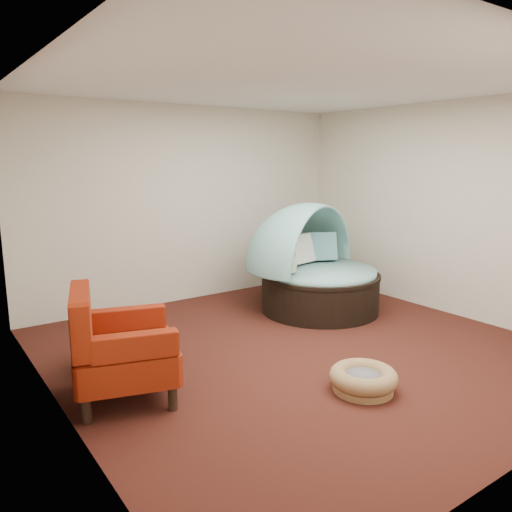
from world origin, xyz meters
TOP-DOWN VIEW (x-y plane):
  - floor at (0.00, 0.00)m, footprint 5.00×5.00m
  - wall_back at (0.00, 2.50)m, footprint 5.00×0.00m
  - wall_left at (-2.50, 0.00)m, footprint 0.00×5.00m
  - wall_right at (2.50, 0.00)m, footprint 0.00×5.00m
  - ceiling at (0.00, 0.00)m, footprint 5.00×5.00m
  - canopy_daybed at (1.10, 1.02)m, footprint 2.08×2.05m
  - pet_basket at (-0.19, -1.11)m, footprint 0.62×0.62m
  - red_armchair at (-2.03, 0.01)m, footprint 1.06×1.06m
  - side_table at (-1.84, 0.73)m, footprint 0.60×0.60m

SIDE VIEW (x-z plane):
  - floor at x=0.00m, z-range 0.00..0.00m
  - pet_basket at x=-0.19m, z-range 0.00..0.22m
  - side_table at x=-1.84m, z-range 0.06..0.50m
  - red_armchair at x=-2.03m, z-range -0.04..0.96m
  - canopy_daybed at x=1.10m, z-range -0.05..1.42m
  - wall_back at x=0.00m, z-range -1.10..3.90m
  - wall_left at x=-2.50m, z-range -1.10..3.90m
  - wall_right at x=2.50m, z-range -1.10..3.90m
  - ceiling at x=0.00m, z-range 2.80..2.80m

